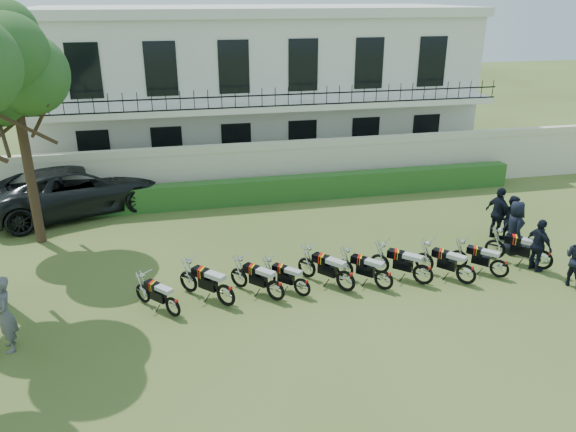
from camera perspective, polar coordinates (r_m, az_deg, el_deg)
name	(u,v)px	position (r m, az deg, el deg)	size (l,w,h in m)	color
ground	(333,282)	(16.84, 4.56, -6.73)	(100.00, 100.00, 0.00)	#415321
perimeter_wall	(279,168)	(23.58, -0.94, 4.90)	(30.00, 0.35, 2.30)	beige
hedge	(306,187)	(23.26, 1.88, 2.91)	(18.00, 0.60, 1.00)	#244F1C
building	(255,85)	(28.75, -3.41, 13.14)	(20.40, 9.60, 7.40)	silver
tree_west_near	(12,67)	(19.75, -26.24, 13.44)	(3.40, 3.20, 7.90)	#473323
motorcycle_0	(173,302)	(15.22, -11.65, -8.58)	(1.21, 1.39, 0.96)	black
motorcycle_1	(226,290)	(15.43, -6.35, -7.49)	(1.46, 1.54, 1.10)	black
motorcycle_2	(275,286)	(15.62, -1.28, -7.08)	(1.37, 1.46, 1.04)	black
motorcycle_3	(302,283)	(15.85, 1.46, -6.82)	(1.28, 1.28, 0.94)	black
motorcycle_4	(346,276)	(16.14, 5.90, -6.09)	(1.36, 1.62, 1.10)	black
motorcycle_5	(384,275)	(16.39, 9.74, -5.98)	(1.36, 1.44, 1.03)	black
motorcycle_6	(423,270)	(16.89, 13.60, -5.32)	(1.51, 1.44, 1.09)	black
motorcycle_7	(467,270)	(17.26, 17.70, -5.22)	(1.31, 1.54, 1.05)	black
motorcycle_8	(500,264)	(17.98, 20.74, -4.62)	(1.33, 1.36, 0.99)	black
motorcycle_9	(543,255)	(18.95, 24.47, -3.62)	(1.52, 1.55, 1.13)	black
suv	(78,189)	(23.27, -20.57, 2.62)	(3.09, 6.69, 1.86)	black
inspector	(5,315)	(14.99, -26.84, -8.92)	(0.70, 0.46, 1.91)	slate
officer_2	(539,246)	(18.74, 24.12, -2.76)	(0.99, 0.41, 1.69)	black
officer_3	(515,227)	(19.72, 22.02, -1.07)	(0.88, 0.57, 1.79)	black
officer_4	(511,218)	(20.71, 21.74, -0.20)	(0.79, 0.61, 1.62)	black
officer_5	(499,214)	(20.63, 20.60, 0.23)	(1.09, 0.45, 1.86)	black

